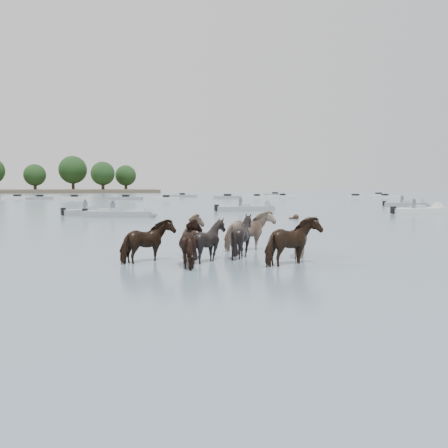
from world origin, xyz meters
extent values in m
plane|color=#495C69|center=(0.00, 0.00, 0.00)|extent=(400.00, 400.00, 0.00)
imported|color=black|center=(-3.05, 0.79, 0.61)|extent=(1.98, 1.72, 1.55)
imported|color=gray|center=(-1.29, 1.62, 0.65)|extent=(1.85, 1.99, 1.63)
imported|color=black|center=(0.23, 1.23, 0.65)|extent=(1.79, 1.68, 1.62)
imported|color=#9E7F6B|center=(0.88, 2.70, 0.68)|extent=(2.19, 1.61, 1.68)
imported|color=black|center=(-1.65, -0.22, 0.62)|extent=(1.83, 1.95, 1.58)
imported|color=black|center=(-1.08, 0.51, 0.61)|extent=(1.43, 1.27, 1.55)
imported|color=black|center=(1.30, -0.79, 0.67)|extent=(2.17, 1.72, 1.67)
imported|color=gray|center=(2.40, 0.78, 0.60)|extent=(1.34, 1.55, 1.53)
sphere|color=black|center=(8.93, 18.63, 0.12)|extent=(0.44, 0.44, 0.44)
cube|color=black|center=(8.68, 18.63, 0.02)|extent=(0.50, 0.22, 0.18)
cube|color=gray|center=(-5.96, 26.58, 0.20)|extent=(4.65, 2.89, 0.55)
cone|color=gray|center=(-3.88, 27.27, 0.20)|extent=(1.36, 1.80, 1.60)
cube|color=#99ADB7|center=(-5.96, 26.58, 0.55)|extent=(1.11, 1.32, 0.35)
cube|color=black|center=(-8.03, 25.90, 0.35)|extent=(0.44, 0.44, 0.60)
cylinder|color=#595966|center=(-6.36, 26.58, 0.75)|extent=(0.36, 0.36, 0.70)
sphere|color=#595966|center=(-6.36, 26.58, 1.20)|extent=(0.24, 0.24, 0.24)
cube|color=gray|center=(-3.73, 23.51, 0.20)|extent=(5.51, 3.07, 0.55)
cone|color=gray|center=(-1.21, 22.74, 0.20)|extent=(1.33, 1.79, 1.60)
cube|color=#99ADB7|center=(-3.73, 23.51, 0.55)|extent=(1.09, 1.30, 0.35)
cube|color=black|center=(-6.25, 24.28, 0.35)|extent=(0.44, 0.44, 0.60)
cylinder|color=#595966|center=(-4.13, 23.51, 0.75)|extent=(0.36, 0.36, 0.70)
sphere|color=#595966|center=(-4.13, 23.51, 1.20)|extent=(0.24, 0.24, 0.24)
cube|color=gray|center=(8.07, 29.85, 0.20)|extent=(5.73, 2.15, 0.55)
cone|color=gray|center=(10.86, 30.13, 0.20)|extent=(1.05, 1.68, 1.60)
cube|color=#99ADB7|center=(8.07, 29.85, 0.55)|extent=(0.91, 1.19, 0.35)
cube|color=black|center=(5.29, 29.57, 0.35)|extent=(0.38, 0.38, 0.60)
cylinder|color=#595966|center=(7.67, 29.85, 0.75)|extent=(0.36, 0.36, 0.70)
sphere|color=#595966|center=(7.67, 29.85, 1.20)|extent=(0.24, 0.24, 0.24)
cube|color=silver|center=(21.79, 22.71, 0.20)|extent=(5.60, 2.45, 0.55)
cone|color=silver|center=(24.46, 23.14, 0.20)|extent=(1.15, 1.72, 1.60)
cube|color=#99ADB7|center=(21.79, 22.71, 0.55)|extent=(0.97, 1.23, 0.35)
cube|color=black|center=(19.12, 22.27, 0.35)|extent=(0.40, 0.40, 0.60)
cylinder|color=#595966|center=(21.39, 22.71, 0.75)|extent=(0.36, 0.36, 0.70)
sphere|color=#595966|center=(21.39, 22.71, 1.20)|extent=(0.24, 0.24, 0.24)
cube|color=gray|center=(28.52, 34.93, 0.20)|extent=(4.92, 3.23, 0.55)
cone|color=gray|center=(30.68, 34.05, 0.20)|extent=(1.44, 1.82, 1.60)
cube|color=#99ADB7|center=(28.52, 34.93, 0.55)|extent=(1.16, 1.34, 0.35)
cube|color=black|center=(26.36, 35.81, 0.35)|extent=(0.46, 0.46, 0.60)
cylinder|color=#595966|center=(28.12, 34.93, 0.75)|extent=(0.36, 0.36, 0.70)
sphere|color=#595966|center=(28.12, 34.93, 1.20)|extent=(0.24, 0.24, 0.24)
cube|color=silver|center=(-20.21, 74.67, 0.22)|extent=(5.14, 2.81, 0.60)
cube|color=black|center=(-20.21, 74.67, 0.60)|extent=(1.24, 1.24, 0.50)
cube|color=gray|center=(-16.16, 71.48, 0.22)|extent=(4.47, 2.89, 0.60)
cube|color=black|center=(-16.16, 71.48, 0.60)|extent=(1.29, 1.29, 0.50)
cube|color=silver|center=(-10.41, 68.89, 0.22)|extent=(4.90, 2.86, 0.60)
cube|color=black|center=(-10.41, 68.89, 0.60)|extent=(1.26, 1.26, 0.50)
cube|color=gray|center=(-2.12, 66.99, 0.22)|extent=(5.69, 3.14, 0.60)
cube|color=black|center=(-2.12, 66.99, 0.60)|extent=(1.26, 1.26, 0.50)
cube|color=silver|center=(4.12, 63.33, 0.22)|extent=(4.06, 1.51, 0.60)
cube|color=black|center=(4.12, 63.33, 0.60)|extent=(1.00, 1.00, 0.50)
cube|color=gray|center=(9.27, 81.66, 0.22)|extent=(5.71, 1.54, 0.60)
cube|color=black|center=(9.27, 81.66, 0.60)|extent=(1.01, 1.01, 0.50)
cube|color=gray|center=(15.81, 69.97, 0.22)|extent=(5.26, 2.90, 0.60)
cube|color=black|center=(15.81, 69.97, 0.60)|extent=(1.25, 1.25, 0.50)
cube|color=silver|center=(20.71, 68.10, 0.22)|extent=(5.55, 2.59, 0.60)
cube|color=black|center=(20.71, 68.10, 0.60)|extent=(1.19, 1.19, 0.50)
cube|color=silver|center=(26.89, 71.83, 0.22)|extent=(6.01, 3.76, 0.60)
cube|color=black|center=(26.89, 71.83, 0.60)|extent=(1.32, 1.32, 0.50)
cube|color=gray|center=(31.14, 88.79, 0.22)|extent=(5.00, 2.89, 0.60)
cube|color=black|center=(31.14, 88.79, 0.60)|extent=(1.26, 1.26, 0.50)
cube|color=silver|center=(38.75, 66.12, 0.22)|extent=(4.58, 3.08, 0.60)
cube|color=black|center=(38.75, 66.12, 0.60)|extent=(1.31, 1.31, 0.50)
cube|color=silver|center=(44.44, 65.74, 0.22)|extent=(5.24, 2.18, 0.60)
cube|color=black|center=(44.44, 65.74, 0.60)|extent=(1.13, 1.13, 0.50)
cube|color=silver|center=(51.34, 79.71, 0.22)|extent=(5.11, 3.07, 0.60)
cube|color=black|center=(51.34, 79.71, 0.60)|extent=(1.28, 1.28, 0.50)
cylinder|color=#382619|center=(-28.10, 148.04, 1.54)|extent=(1.00, 1.00, 3.08)
sphere|color=black|center=(-28.10, 148.04, 5.55)|extent=(6.84, 6.84, 6.84)
cylinder|color=#382619|center=(-17.02, 153.16, 2.05)|extent=(1.00, 1.00, 4.10)
sphere|color=black|center=(-17.02, 153.16, 7.41)|extent=(9.12, 9.12, 9.12)
cylinder|color=#382619|center=(-7.29, 143.83, 1.68)|extent=(1.00, 1.00, 3.35)
sphere|color=black|center=(-7.29, 143.83, 6.05)|extent=(7.45, 7.45, 7.45)
cylinder|color=#382619|center=(0.03, 152.57, 1.55)|extent=(1.00, 1.00, 3.10)
sphere|color=black|center=(0.03, 152.57, 5.60)|extent=(6.89, 6.89, 6.89)
camera|label=1|loc=(-4.07, -14.91, 2.48)|focal=39.11mm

